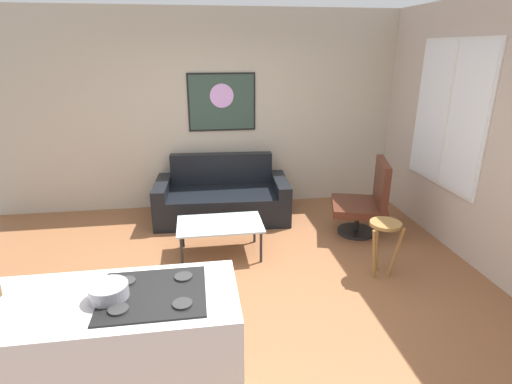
{
  "coord_description": "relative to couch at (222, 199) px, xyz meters",
  "views": [
    {
      "loc": [
        -0.34,
        -3.41,
        2.27
      ],
      "look_at": [
        0.31,
        0.9,
        0.7
      ],
      "focal_mm": 28.13,
      "sensor_mm": 36.0,
      "label": 1
    }
  ],
  "objects": [
    {
      "name": "right_wall",
      "position": [
        2.65,
        -1.57,
        1.13
      ],
      "size": [
        0.05,
        6.4,
        2.8
      ],
      "primitive_type": "cube",
      "color": "#BDAB9C",
      "rests_on": "ground"
    },
    {
      "name": "mixing_bowl",
      "position": [
        -0.85,
        -3.25,
        0.7
      ],
      "size": [
        0.22,
        0.22,
        0.09
      ],
      "color": "#91919A",
      "rests_on": "kitchen_counter"
    },
    {
      "name": "kitchen_counter",
      "position": [
        -0.88,
        -3.24,
        0.19
      ],
      "size": [
        1.52,
        0.67,
        0.95
      ],
      "color": "silver",
      "rests_on": "ground"
    },
    {
      "name": "ground",
      "position": [
        0.02,
        -1.87,
        -0.29
      ],
      "size": [
        6.4,
        6.4,
        0.04
      ],
      "primitive_type": "cube",
      "color": "brown"
    },
    {
      "name": "wall_painting",
      "position": [
        0.06,
        0.51,
        1.27
      ],
      "size": [
        0.96,
        0.03,
        0.81
      ],
      "color": "black"
    },
    {
      "name": "back_wall",
      "position": [
        0.02,
        0.55,
        1.13
      ],
      "size": [
        6.4,
        0.05,
        2.8
      ],
      "primitive_type": "cube",
      "color": "#BAAE9A",
      "rests_on": "ground"
    },
    {
      "name": "couch",
      "position": [
        0.0,
        0.0,
        0.0
      ],
      "size": [
        1.86,
        0.99,
        0.85
      ],
      "color": "black",
      "rests_on": "ground"
    },
    {
      "name": "window",
      "position": [
        2.61,
        -0.97,
        1.26
      ],
      "size": [
        0.03,
        1.37,
        1.71
      ],
      "color": "silver"
    },
    {
      "name": "armchair",
      "position": [
        1.76,
        -0.82,
        0.17
      ],
      "size": [
        0.81,
        0.83,
        0.98
      ],
      "color": "black",
      "rests_on": "ground"
    },
    {
      "name": "bar_stool",
      "position": [
        1.54,
        -1.81,
        0.2
      ],
      "size": [
        0.37,
        0.36,
        0.6
      ],
      "color": "olive",
      "rests_on": "ground"
    },
    {
      "name": "coffee_table",
      "position": [
        -0.1,
        -1.11,
        0.09
      ],
      "size": [
        0.96,
        0.59,
        0.39
      ],
      "color": "silver",
      "rests_on": "ground"
    }
  ]
}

